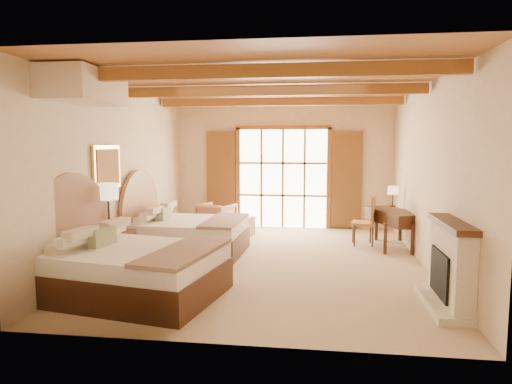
% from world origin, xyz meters
% --- Properties ---
extents(floor, '(7.00, 7.00, 0.00)m').
position_xyz_m(floor, '(0.00, 0.00, 0.00)').
color(floor, '#CBAE88').
rests_on(floor, ground).
extents(wall_back, '(5.50, 0.00, 5.50)m').
position_xyz_m(wall_back, '(0.00, 3.50, 1.60)').
color(wall_back, beige).
rests_on(wall_back, ground).
extents(wall_left, '(0.00, 7.00, 7.00)m').
position_xyz_m(wall_left, '(-2.75, 0.00, 1.60)').
color(wall_left, beige).
rests_on(wall_left, ground).
extents(wall_right, '(0.00, 7.00, 7.00)m').
position_xyz_m(wall_right, '(2.75, 0.00, 1.60)').
color(wall_right, beige).
rests_on(wall_right, ground).
extents(ceiling, '(7.00, 7.00, 0.00)m').
position_xyz_m(ceiling, '(0.00, 0.00, 3.20)').
color(ceiling, '#B56E3D').
rests_on(ceiling, ground).
extents(ceiling_beams, '(5.39, 4.60, 0.18)m').
position_xyz_m(ceiling_beams, '(0.00, 0.00, 3.08)').
color(ceiling_beams, brown).
rests_on(ceiling_beams, ceiling).
extents(french_doors, '(3.95, 0.08, 2.60)m').
position_xyz_m(french_doors, '(0.00, 3.44, 1.25)').
color(french_doors, white).
rests_on(french_doors, ground).
extents(fireplace, '(0.46, 1.40, 1.16)m').
position_xyz_m(fireplace, '(2.60, -2.00, 0.51)').
color(fireplace, beige).
rests_on(fireplace, ground).
extents(painting, '(0.06, 0.95, 0.75)m').
position_xyz_m(painting, '(-2.70, -0.75, 1.75)').
color(painting, '#E5B453').
rests_on(painting, wall_left).
extents(canopy_valance, '(0.70, 1.40, 0.45)m').
position_xyz_m(canopy_valance, '(-2.40, -2.00, 2.95)').
color(canopy_valance, '#F9E0C2').
rests_on(canopy_valance, ceiling).
extents(bed_near, '(2.59, 2.12, 1.51)m').
position_xyz_m(bed_near, '(-1.84, -2.14, 0.46)').
color(bed_near, '#3E1E10').
rests_on(bed_near, floor).
extents(bed_far, '(2.23, 1.72, 1.42)m').
position_xyz_m(bed_far, '(-1.80, 0.48, 0.43)').
color(bed_far, '#3E1E10').
rests_on(bed_far, floor).
extents(nightstand, '(0.68, 0.68, 0.64)m').
position_xyz_m(nightstand, '(-2.50, -0.79, 0.32)').
color(nightstand, '#3E1E10').
rests_on(nightstand, floor).
extents(floor_lamp, '(0.32, 0.32, 1.51)m').
position_xyz_m(floor_lamp, '(-2.50, -1.17, 1.29)').
color(floor_lamp, '#342A16').
rests_on(floor_lamp, floor).
extents(armchair, '(0.99, 1.00, 0.72)m').
position_xyz_m(armchair, '(-1.54, 2.54, 0.36)').
color(armchair, '#AC7152').
rests_on(armchair, floor).
extents(ottoman, '(0.78, 0.78, 0.44)m').
position_xyz_m(ottoman, '(-0.95, 2.22, 0.22)').
color(ottoman, '#AC7658').
rests_on(ottoman, floor).
extents(desk, '(1.08, 1.56, 0.77)m').
position_xyz_m(desk, '(2.45, 1.51, 0.41)').
color(desk, '#3E1E10').
rests_on(desk, floor).
extents(desk_chair, '(0.56, 0.55, 1.05)m').
position_xyz_m(desk_chair, '(1.87, 1.64, 0.33)').
color(desk_chair, '#A9693A').
rests_on(desk_chair, floor).
extents(desk_lamp, '(0.22, 0.22, 0.45)m').
position_xyz_m(desk_lamp, '(2.52, 2.11, 1.11)').
color(desk_lamp, '#342A16').
rests_on(desk_lamp, desk).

